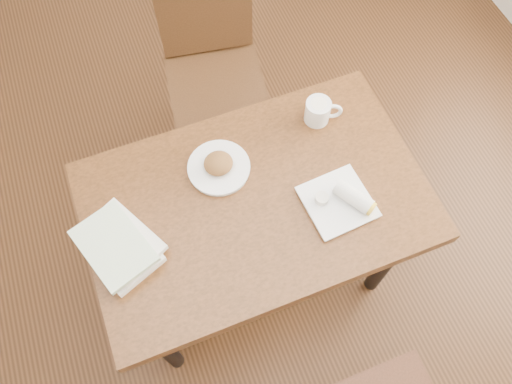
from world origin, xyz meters
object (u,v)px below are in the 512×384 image
object	(u,v)px
plate_scone	(219,166)
book_stack	(118,245)
chair_far	(212,59)
coffee_mug	(319,111)
plate_burrito	(343,201)
table	(256,210)

from	to	relation	value
plate_scone	book_stack	distance (m)	0.42
chair_far	book_stack	size ratio (longest dim) A/B	3.05
plate_scone	coffee_mug	world-z (taller)	coffee_mug
coffee_mug	plate_burrito	world-z (taller)	coffee_mug
table	book_stack	bearing A→B (deg)	-178.85
coffee_mug	plate_burrito	bearing A→B (deg)	-101.03
plate_scone	plate_burrito	bearing A→B (deg)	-38.84
table	plate_scone	distance (m)	0.20
chair_far	plate_scone	bearing A→B (deg)	-105.60
table	book_stack	size ratio (longest dim) A/B	3.62
plate_burrito	book_stack	distance (m)	0.73
table	book_stack	distance (m)	0.48
plate_burrito	coffee_mug	bearing A→B (deg)	78.97
plate_scone	table	bearing A→B (deg)	-62.86
book_stack	table	bearing A→B (deg)	1.15
book_stack	coffee_mug	bearing A→B (deg)	16.12
plate_burrito	chair_far	bearing A→B (deg)	99.68
table	coffee_mug	xyz separation A→B (m)	(0.32, 0.22, 0.14)
plate_scone	plate_burrito	xyz separation A→B (m)	(0.34, -0.27, 0.00)
plate_scone	coffee_mug	bearing A→B (deg)	9.63
chair_far	table	bearing A→B (deg)	-97.36
table	plate_scone	size ratio (longest dim) A/B	5.27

